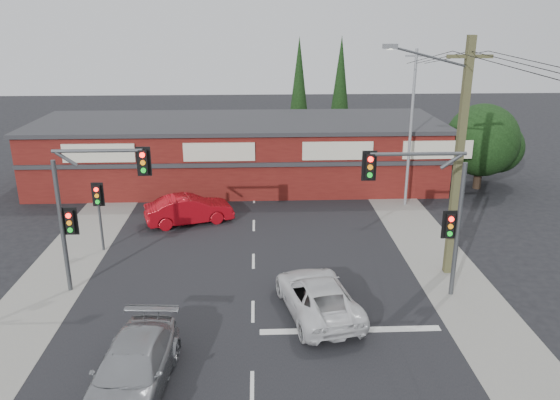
{
  "coord_description": "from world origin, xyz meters",
  "views": [
    {
      "loc": [
        0.27,
        -18.37,
        10.71
      ],
      "look_at": [
        1.16,
        3.0,
        3.45
      ],
      "focal_mm": 35.0,
      "sensor_mm": 36.0,
      "label": 1
    }
  ],
  "objects_px": {
    "silver_suv": "(132,370)",
    "utility_pole": "(456,153)",
    "red_sedan": "(189,209)",
    "shop_building": "(239,152)",
    "white_suv": "(318,296)"
  },
  "relations": [
    {
      "from": "red_sedan",
      "to": "shop_building",
      "type": "relative_size",
      "value": 0.17
    },
    {
      "from": "white_suv",
      "to": "utility_pole",
      "type": "relative_size",
      "value": 0.51
    },
    {
      "from": "red_sedan",
      "to": "utility_pole",
      "type": "bearing_deg",
      "value": -136.9
    },
    {
      "from": "silver_suv",
      "to": "red_sedan",
      "type": "height_order",
      "value": "red_sedan"
    },
    {
      "from": "red_sedan",
      "to": "utility_pole",
      "type": "xyz_separation_m",
      "value": [
        11.84,
        -6.51,
        4.63
      ]
    },
    {
      "from": "red_sedan",
      "to": "shop_building",
      "type": "xyz_separation_m",
      "value": [
        2.48,
        7.49,
        1.37
      ]
    },
    {
      "from": "silver_suv",
      "to": "utility_pole",
      "type": "relative_size",
      "value": 0.53
    },
    {
      "from": "shop_building",
      "to": "utility_pole",
      "type": "xyz_separation_m",
      "value": [
        9.36,
        -14.0,
        3.26
      ]
    },
    {
      "from": "white_suv",
      "to": "utility_pole",
      "type": "distance_m",
      "value": 8.2
    },
    {
      "from": "silver_suv",
      "to": "shop_building",
      "type": "relative_size",
      "value": 0.19
    },
    {
      "from": "silver_suv",
      "to": "shop_building",
      "type": "height_order",
      "value": "shop_building"
    },
    {
      "from": "red_sedan",
      "to": "shop_building",
      "type": "bearing_deg",
      "value": -36.45
    },
    {
      "from": "silver_suv",
      "to": "utility_pole",
      "type": "xyz_separation_m",
      "value": [
        11.9,
        7.53,
        4.63
      ]
    },
    {
      "from": "white_suv",
      "to": "shop_building",
      "type": "bearing_deg",
      "value": -89.96
    },
    {
      "from": "silver_suv",
      "to": "utility_pole",
      "type": "distance_m",
      "value": 14.82
    }
  ]
}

